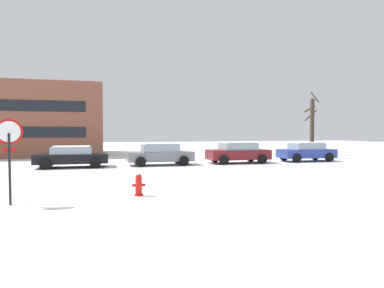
% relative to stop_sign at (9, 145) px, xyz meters
% --- Properties ---
extents(ground_plane, '(120.00, 120.00, 0.00)m').
position_rel_stop_sign_xyz_m(ground_plane, '(1.69, 2.06, -1.81)').
color(ground_plane, white).
extents(road_surface, '(80.00, 8.83, 0.00)m').
position_rel_stop_sign_xyz_m(road_surface, '(1.69, 5.47, -1.81)').
color(road_surface, silver).
rests_on(road_surface, ground).
extents(stop_sign, '(0.74, 0.20, 2.58)m').
position_rel_stop_sign_xyz_m(stop_sign, '(0.00, 0.00, 0.00)').
color(stop_sign, black).
rests_on(stop_sign, ground).
extents(fire_hydrant, '(0.44, 0.30, 0.79)m').
position_rel_stop_sign_xyz_m(fire_hydrant, '(3.88, 0.50, -1.41)').
color(fire_hydrant, red).
rests_on(fire_hydrant, ground).
extents(parked_car_black, '(4.31, 2.20, 1.32)m').
position_rel_stop_sign_xyz_m(parked_car_black, '(1.17, 11.14, -1.12)').
color(parked_car_black, black).
rests_on(parked_car_black, ground).
extents(parked_car_gray, '(4.28, 2.06, 1.44)m').
position_rel_stop_sign_xyz_m(parked_car_gray, '(6.67, 11.12, -1.07)').
color(parked_car_gray, slate).
rests_on(parked_car_gray, ground).
extents(parked_car_maroon, '(4.30, 2.14, 1.47)m').
position_rel_stop_sign_xyz_m(parked_car_maroon, '(12.18, 11.03, -1.06)').
color(parked_car_maroon, maroon).
rests_on(parked_car_maroon, ground).
extents(parked_car_blue, '(4.16, 2.01, 1.42)m').
position_rel_stop_sign_xyz_m(parked_car_blue, '(17.68, 11.04, -1.08)').
color(parked_car_blue, '#283D93').
rests_on(parked_car_blue, ground).
extents(tree_far_left, '(1.09, 1.10, 5.44)m').
position_rel_stop_sign_xyz_m(tree_far_left, '(19.93, 13.57, 0.77)').
color(tree_far_left, '#423326').
rests_on(tree_far_left, ground).
extents(building_far_left, '(13.93, 10.67, 6.56)m').
position_rel_stop_sign_xyz_m(building_far_left, '(-3.66, 24.70, 1.47)').
color(building_far_left, brown).
rests_on(building_far_left, ground).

